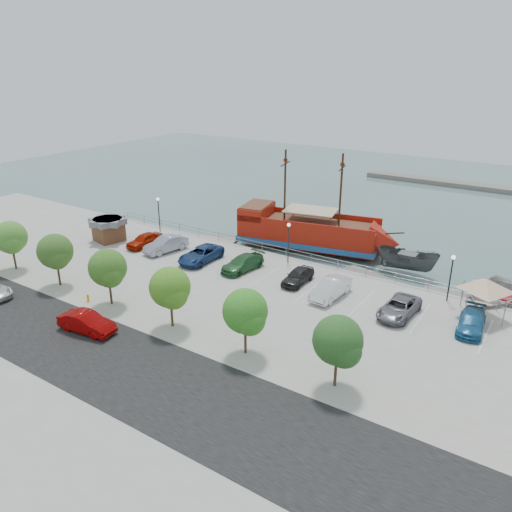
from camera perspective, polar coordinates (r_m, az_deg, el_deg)
The scene contains 33 objects.
ground at distance 47.18m, azimuth -0.32°, elevation -4.39°, with size 160.00×160.00×0.00m, color #466762.
land_slab at distance 34.20m, azimuth -21.12°, elevation -16.49°, with size 100.00×58.00×1.20m, color #9A988F.
street at distance 36.23m, azimuth -14.83°, elevation -12.11°, with size 100.00×8.00×0.04m, color black.
sidewalk at distance 39.75m, azimuth -8.43°, elevation -8.31°, with size 100.00×4.00×0.05m, color gray.
seawall_railing at distance 52.69m, azimuth 4.38°, elevation 0.23°, with size 50.00×0.06×1.00m.
far_shore at distance 93.50m, azimuth 24.41°, elevation 7.18°, with size 40.00×3.00×0.80m, color #6F695C.
pirate_ship at distance 57.74m, azimuth 7.29°, elevation 2.54°, with size 19.04×8.52×11.81m.
patrol_boat at distance 53.42m, azimuth 16.89°, elevation -0.73°, with size 2.37×6.30×2.44m, color #464849.
speedboat at distance 49.58m, azimuth 25.38°, elevation -4.22°, with size 5.73×8.02×1.66m, color beige.
dock_west at distance 60.86m, azimuth -5.42°, elevation 1.85°, with size 6.82×1.95×0.39m, color gray.
dock_mid at distance 51.24m, azimuth 13.35°, elevation -2.57°, with size 7.00×2.00×0.40m, color slate.
dock_east at distance 49.50m, azimuth 21.90°, elevation -4.54°, with size 6.25×1.79×0.36m, color gray.
shed at distance 60.08m, azimuth -16.51°, elevation 3.01°, with size 3.89×3.89×2.66m.
canopy_tent at distance 43.88m, azimuth 24.89°, elevation -2.38°, with size 5.76×5.76×3.84m.
street_sedan at distance 40.87m, azimuth -18.79°, elevation -7.21°, with size 1.65×4.73×1.56m, color #8A0403.
fire_hydrant at distance 45.84m, azimuth -18.66°, elevation -4.52°, with size 0.24×0.24×0.70m.
lamp_post_left at distance 61.24m, azimuth -11.08°, elevation 5.35°, with size 0.36×0.36×4.28m.
lamp_post_mid at distance 50.78m, azimuth 3.74°, elevation 2.32°, with size 0.36×0.36×4.28m.
lamp_post_right at distance 45.62m, azimuth 21.44°, elevation -1.49°, with size 0.36×0.36×4.28m.
tree_a at distance 54.44m, azimuth -26.24°, elevation 1.81°, with size 3.30×3.20×5.00m.
tree_b at distance 48.76m, azimuth -21.93°, elevation 0.35°, with size 3.30×3.20×5.00m.
tree_c at distance 43.46m, azimuth -16.53°, elevation -1.48°, with size 3.30×3.20×5.00m.
tree_d at distance 38.71m, azimuth -9.72°, elevation -3.77°, with size 3.30×3.20×5.00m.
tree_e at distance 34.73m, azimuth -1.12°, elevation -6.56°, with size 3.30×3.20×5.00m.
tree_f at distance 31.80m, azimuth 9.50°, elevation -9.75°, with size 3.30×3.20×5.00m.
parked_car_a at distance 57.28m, azimuth -12.61°, elevation 1.79°, with size 1.80×4.47×1.52m, color #A21802.
parked_car_b at distance 55.28m, azimuth -10.27°, elevation 1.33°, with size 1.77×5.06×1.67m, color #9296A6.
parked_car_c at distance 52.05m, azimuth -6.33°, elevation 0.18°, with size 2.55×5.54×1.54m, color navy.
parked_car_d at distance 49.65m, azimuth -1.55°, elevation -0.83°, with size 2.06×5.07×1.47m, color #285E2E.
parked_car_e at distance 46.91m, azimuth 4.80°, elevation -2.30°, with size 1.72×4.27×1.45m, color black.
parked_car_f at distance 44.54m, azimuth 8.54°, elevation -3.69°, with size 1.74×4.99×1.65m, color white.
parked_car_g at distance 42.69m, azimuth 16.03°, elevation -5.69°, with size 2.35×5.09×1.42m, color slate.
parked_car_h at distance 42.46m, azimuth 23.41°, elevation -6.92°, with size 1.92×4.72×1.37m, color #20608D.
Camera 1 is at (23.54, -35.26, 19.71)m, focal length 35.00 mm.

